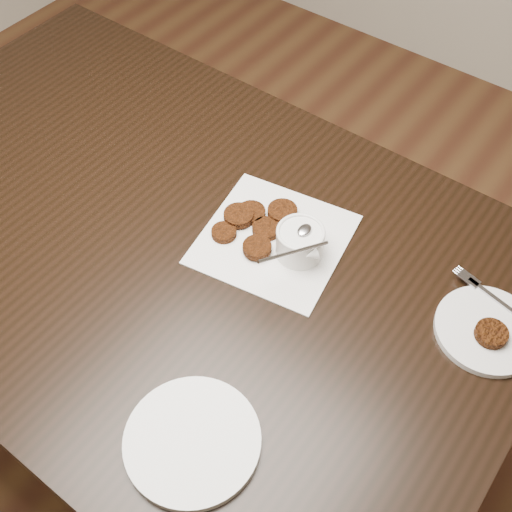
{
  "coord_description": "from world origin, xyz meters",
  "views": [
    {
      "loc": [
        0.6,
        -0.47,
        1.73
      ],
      "look_at": [
        0.16,
        0.11,
        0.8
      ],
      "focal_mm": 44.97,
      "sensor_mm": 36.0,
      "label": 1
    }
  ],
  "objects_px": {
    "plate_with_patty": "(488,328)",
    "napkin": "(274,239)",
    "table": "(176,327)",
    "sauce_ramekin": "(301,231)",
    "plate_empty": "(192,441)"
  },
  "relations": [
    {
      "from": "table",
      "to": "sauce_ramekin",
      "type": "distance_m",
      "value": 0.53
    },
    {
      "from": "napkin",
      "to": "plate_with_patty",
      "type": "distance_m",
      "value": 0.43
    },
    {
      "from": "plate_with_patty",
      "to": "napkin",
      "type": "bearing_deg",
      "value": -172.78
    },
    {
      "from": "plate_with_patty",
      "to": "plate_empty",
      "type": "distance_m",
      "value": 0.55
    },
    {
      "from": "table",
      "to": "sauce_ramekin",
      "type": "relative_size",
      "value": 11.72
    },
    {
      "from": "plate_empty",
      "to": "plate_with_patty",
      "type": "bearing_deg",
      "value": 58.61
    },
    {
      "from": "table",
      "to": "sauce_ramekin",
      "type": "bearing_deg",
      "value": 24.08
    },
    {
      "from": "plate_empty",
      "to": "sauce_ramekin",
      "type": "bearing_deg",
      "value": 101.11
    },
    {
      "from": "plate_empty",
      "to": "napkin",
      "type": "bearing_deg",
      "value": 108.82
    },
    {
      "from": "napkin",
      "to": "sauce_ramekin",
      "type": "distance_m",
      "value": 0.09
    },
    {
      "from": "table",
      "to": "plate_with_patty",
      "type": "bearing_deg",
      "value": 15.05
    },
    {
      "from": "napkin",
      "to": "sauce_ramekin",
      "type": "bearing_deg",
      "value": 1.87
    },
    {
      "from": "table",
      "to": "plate_with_patty",
      "type": "distance_m",
      "value": 0.76
    },
    {
      "from": "table",
      "to": "napkin",
      "type": "bearing_deg",
      "value": 29.6
    },
    {
      "from": "table",
      "to": "napkin",
      "type": "height_order",
      "value": "napkin"
    }
  ]
}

